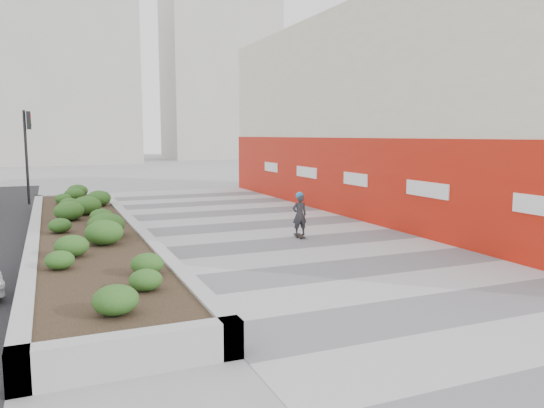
{
  "coord_description": "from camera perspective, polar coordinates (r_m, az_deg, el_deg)",
  "views": [
    {
      "loc": [
        -6.38,
        -8.65,
        3.11
      ],
      "look_at": [
        -0.42,
        5.52,
        1.1
      ],
      "focal_mm": 35.0,
      "sensor_mm": 36.0,
      "label": 1
    }
  ],
  "objects": [
    {
      "name": "distant_bldg_north_r",
      "position": [
        72.45,
        -5.66,
        14.46
      ],
      "size": [
        14.0,
        10.0,
        24.0
      ],
      "primitive_type": "cube",
      "color": "#ADAAA3",
      "rests_on": "ground"
    },
    {
      "name": "distant_bldg_north_l",
      "position": [
        64.04,
        -22.04,
        13.09
      ],
      "size": [
        16.0,
        12.0,
        20.0
      ],
      "primitive_type": "cube",
      "color": "#ADAAA3",
      "rests_on": "ground"
    },
    {
      "name": "manhole_cover",
      "position": [
        13.88,
        7.58,
        -5.55
      ],
      "size": [
        0.44,
        0.44,
        0.01
      ],
      "primitive_type": "cylinder",
      "color": "#595654",
      "rests_on": "ground"
    },
    {
      "name": "ground",
      "position": [
        11.19,
        13.2,
        -8.89
      ],
      "size": [
        160.0,
        160.0,
        0.0
      ],
      "primitive_type": "plane",
      "color": "gray",
      "rests_on": "ground"
    },
    {
      "name": "walkway",
      "position": [
        13.64,
        5.75,
        -5.75
      ],
      "size": [
        8.0,
        36.0,
        0.01
      ],
      "primitive_type": "cube",
      "color": "#A8A8AD",
      "rests_on": "ground"
    },
    {
      "name": "traffic_signal_near",
      "position": [
        26.17,
        -24.82,
        6.0
      ],
      "size": [
        0.33,
        0.28,
        4.2
      ],
      "color": "black",
      "rests_on": "ground"
    },
    {
      "name": "skateboarder",
      "position": [
        16.06,
        2.98,
        -1.14
      ],
      "size": [
        0.48,
        0.74,
        1.41
      ],
      "rotation": [
        0.0,
        0.0,
        -0.19
      ],
      "color": "beige",
      "rests_on": "ground"
    },
    {
      "name": "building",
      "position": [
        22.13,
        14.52,
        9.46
      ],
      "size": [
        6.04,
        24.08,
        8.0
      ],
      "color": "beige",
      "rests_on": "ground"
    },
    {
      "name": "planter",
      "position": [
        15.9,
        -19.34,
        -2.72
      ],
      "size": [
        3.0,
        18.0,
        0.9
      ],
      "color": "#9E9EA0",
      "rests_on": "ground"
    }
  ]
}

